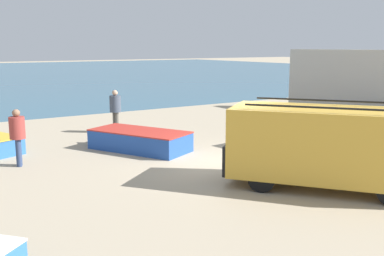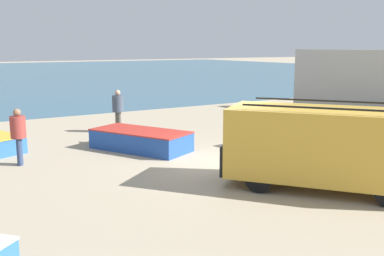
{
  "view_description": "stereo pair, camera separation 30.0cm",
  "coord_description": "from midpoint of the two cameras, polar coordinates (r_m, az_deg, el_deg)",
  "views": [
    {
      "loc": [
        -8.24,
        -10.46,
        3.54
      ],
      "look_at": [
        -0.66,
        1.21,
        1.0
      ],
      "focal_mm": 42.0,
      "sensor_mm": 36.0,
      "label": 1
    },
    {
      "loc": [
        -7.99,
        -10.62,
        3.54
      ],
      "look_at": [
        -0.66,
        1.21,
        1.0
      ],
      "focal_mm": 42.0,
      "sensor_mm": 36.0,
      "label": 2
    }
  ],
  "objects": [
    {
      "name": "ground_plane",
      "position": [
        13.76,
        5.62,
        -4.61
      ],
      "size": [
        200.0,
        200.0,
        0.0
      ],
      "primitive_type": "plane",
      "color": "tan"
    },
    {
      "name": "parked_van",
      "position": [
        11.65,
        17.18,
        -2.06
      ],
      "size": [
        4.43,
        4.95,
        2.17
      ],
      "rotation": [
        0.0,
        0.0,
        2.23
      ],
      "color": "gold",
      "rests_on": "ground_plane"
    },
    {
      "name": "fisherman_1",
      "position": [
        14.33,
        -20.64,
        -0.43
      ],
      "size": [
        0.45,
        0.45,
        1.72
      ],
      "rotation": [
        0.0,
        0.0,
        6.0
      ],
      "color": "navy",
      "rests_on": "ground_plane"
    },
    {
      "name": "fishing_rowboat_1",
      "position": [
        20.99,
        20.76,
        0.73
      ],
      "size": [
        1.74,
        4.46,
        0.55
      ],
      "rotation": [
        0.0,
        0.0,
        1.67
      ],
      "color": "navy",
      "rests_on": "ground_plane"
    },
    {
      "name": "fishing_rowboat_4",
      "position": [
        17.06,
        12.38,
        -0.93
      ],
      "size": [
        4.63,
        1.91,
        0.55
      ],
      "rotation": [
        0.0,
        0.0,
        0.1
      ],
      "color": "#ADA89E",
      "rests_on": "ground_plane"
    },
    {
      "name": "fisherman_0",
      "position": [
        18.84,
        -8.94,
        2.65
      ],
      "size": [
        0.46,
        0.46,
        1.77
      ],
      "rotation": [
        0.0,
        0.0,
        0.11
      ],
      "color": "#5B564C",
      "rests_on": "ground_plane"
    },
    {
      "name": "fishing_rowboat_3",
      "position": [
        15.7,
        -6.43,
        -1.47
      ],
      "size": [
        2.92,
        4.21,
        0.69
      ],
      "rotation": [
        0.0,
        0.0,
        2.04
      ],
      "color": "#234CA3",
      "rests_on": "ground_plane"
    }
  ]
}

